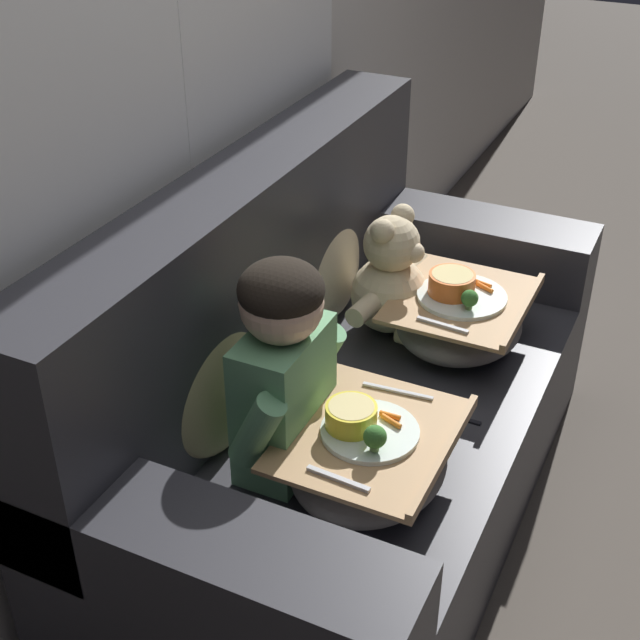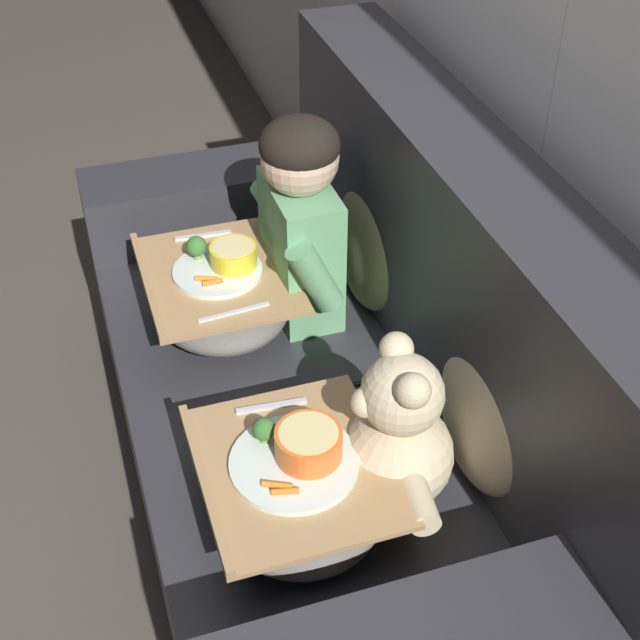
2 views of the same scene
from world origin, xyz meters
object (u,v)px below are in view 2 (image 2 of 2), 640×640
(throw_pillow_behind_child, at_px, (375,233))
(throw_pillow_behind_teddy, at_px, (492,405))
(lap_tray_teddy, at_px, (295,488))
(child_figure, at_px, (300,210))
(teddy_bear, at_px, (396,438))
(couch, at_px, (351,411))
(lap_tray_child, at_px, (220,295))

(throw_pillow_behind_child, xyz_separation_m, throw_pillow_behind_teddy, (0.65, 0.00, 0.00))
(throw_pillow_behind_child, height_order, lap_tray_teddy, throw_pillow_behind_child)
(throw_pillow_behind_teddy, bearing_deg, lap_tray_teddy, -90.09)
(child_figure, distance_m, lap_tray_teddy, 0.71)
(throw_pillow_behind_teddy, relative_size, child_figure, 0.71)
(teddy_bear, bearing_deg, couch, 175.42)
(lap_tray_child, relative_size, lap_tray_teddy, 1.03)
(throw_pillow_behind_teddy, distance_m, lap_tray_child, 0.77)
(couch, height_order, throw_pillow_behind_child, couch)
(throw_pillow_behind_child, relative_size, throw_pillow_behind_teddy, 1.09)
(throw_pillow_behind_child, relative_size, child_figure, 0.77)
(throw_pillow_behind_teddy, xyz_separation_m, teddy_bear, (-0.00, -0.20, -0.03))
(child_figure, bearing_deg, couch, 3.85)
(teddy_bear, bearing_deg, throw_pillow_behind_child, 162.83)
(throw_pillow_behind_child, xyz_separation_m, lap_tray_child, (-0.00, -0.41, -0.10))
(couch, bearing_deg, throw_pillow_behind_teddy, 28.25)
(couch, relative_size, lap_tray_child, 4.06)
(couch, bearing_deg, throw_pillow_behind_child, 151.75)
(throw_pillow_behind_child, distance_m, throw_pillow_behind_teddy, 0.65)
(teddy_bear, bearing_deg, lap_tray_child, -162.32)
(lap_tray_teddy, bearing_deg, lap_tray_child, -180.00)
(lap_tray_teddy, bearing_deg, couch, 144.30)
(lap_tray_teddy, bearing_deg, child_figure, 161.98)
(throw_pillow_behind_child, height_order, lap_tray_child, throw_pillow_behind_child)
(couch, distance_m, teddy_bear, 0.40)
(couch, xyz_separation_m, lap_tray_child, (-0.32, -0.23, 0.17))
(couch, xyz_separation_m, lap_tray_teddy, (0.32, -0.23, 0.17))
(child_figure, bearing_deg, lap_tray_teddy, -18.02)
(child_figure, relative_size, lap_tray_teddy, 1.28)
(throw_pillow_behind_child, bearing_deg, lap_tray_teddy, -32.12)
(child_figure, distance_m, lap_tray_child, 0.29)
(couch, distance_m, lap_tray_teddy, 0.43)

